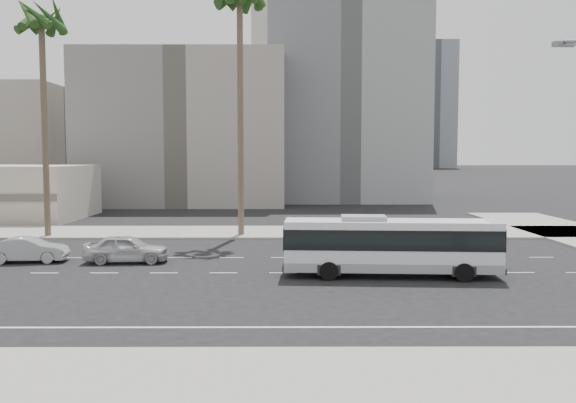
{
  "coord_description": "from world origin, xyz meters",
  "views": [
    {
      "loc": [
        0.12,
        -29.43,
        5.89
      ],
      "look_at": [
        0.27,
        4.0,
        3.31
      ],
      "focal_mm": 36.93,
      "sensor_mm": 36.0,
      "label": 1
    }
  ],
  "objects_px": {
    "car_b": "(28,250)",
    "palm_mid": "(41,27)",
    "palm_near": "(240,2)",
    "city_bus": "(391,245)",
    "car_a": "(127,249)"
  },
  "relations": [
    {
      "from": "car_a",
      "to": "car_b",
      "type": "relative_size",
      "value": 1.08
    },
    {
      "from": "car_a",
      "to": "car_b",
      "type": "height_order",
      "value": "car_a"
    },
    {
      "from": "car_b",
      "to": "palm_near",
      "type": "height_order",
      "value": "palm_near"
    },
    {
      "from": "car_a",
      "to": "palm_mid",
      "type": "distance_m",
      "value": 19.32
    },
    {
      "from": "palm_mid",
      "to": "palm_near",
      "type": "bearing_deg",
      "value": 2.77
    },
    {
      "from": "car_b",
      "to": "palm_mid",
      "type": "bearing_deg",
      "value": 10.61
    },
    {
      "from": "car_a",
      "to": "car_b",
      "type": "xyz_separation_m",
      "value": [
        -5.5,
        0.13,
        -0.08
      ]
    },
    {
      "from": "car_a",
      "to": "palm_mid",
      "type": "xyz_separation_m",
      "value": [
        -8.39,
        10.07,
        14.19
      ]
    },
    {
      "from": "car_a",
      "to": "car_b",
      "type": "bearing_deg",
      "value": 85.49
    },
    {
      "from": "car_b",
      "to": "palm_mid",
      "type": "distance_m",
      "value": 17.63
    },
    {
      "from": "palm_mid",
      "to": "city_bus",
      "type": "bearing_deg",
      "value": -31.89
    },
    {
      "from": "car_b",
      "to": "city_bus",
      "type": "bearing_deg",
      "value": -107.15
    },
    {
      "from": "city_bus",
      "to": "palm_mid",
      "type": "xyz_separation_m",
      "value": [
        -22.33,
        13.89,
        13.4
      ]
    },
    {
      "from": "city_bus",
      "to": "car_a",
      "type": "height_order",
      "value": "city_bus"
    },
    {
      "from": "city_bus",
      "to": "palm_mid",
      "type": "relative_size",
      "value": 0.63
    }
  ]
}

